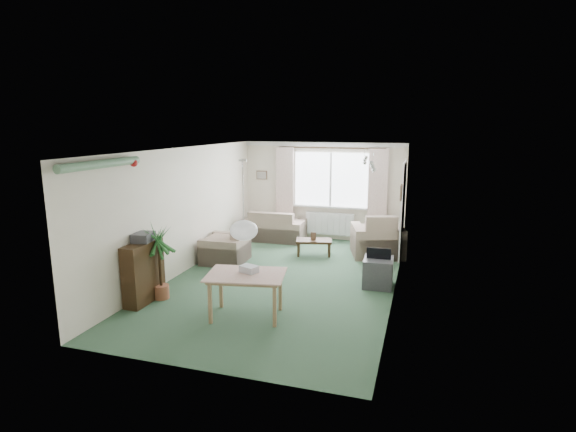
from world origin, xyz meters
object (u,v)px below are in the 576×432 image
(armchair_corner, at_px, (377,234))
(tv_cube, at_px, (378,272))
(houseplant, at_px, (160,263))
(pet_bed, at_px, (384,255))
(coffee_table, at_px, (314,247))
(armchair_left, at_px, (225,243))
(bookshelf, at_px, (143,272))
(sofa, at_px, (275,225))
(dining_table, at_px, (246,296))

(armchair_corner, height_order, tv_cube, armchair_corner)
(houseplant, height_order, pet_bed, houseplant)
(coffee_table, xyz_separation_m, houseplant, (-1.80, -3.19, 0.44))
(coffee_table, bearing_deg, armchair_left, -148.22)
(armchair_corner, height_order, coffee_table, armchair_corner)
(bookshelf, bearing_deg, sofa, 80.70)
(armchair_left, bearing_deg, dining_table, 28.63)
(bookshelf, bearing_deg, tv_cube, 27.50)
(armchair_corner, height_order, armchair_left, armchair_corner)
(houseplant, bearing_deg, bookshelf, -135.22)
(sofa, height_order, houseplant, houseplant)
(coffee_table, bearing_deg, dining_table, -93.15)
(coffee_table, bearing_deg, armchair_corner, 16.98)
(dining_table, distance_m, tv_cube, 2.56)
(tv_cube, height_order, pet_bed, tv_cube)
(armchair_left, height_order, houseplant, houseplant)
(coffee_table, height_order, pet_bed, coffee_table)
(armchair_left, xyz_separation_m, tv_cube, (3.20, -0.53, -0.15))
(bookshelf, distance_m, pet_bed, 5.05)
(armchair_corner, bearing_deg, sofa, -28.65)
(sofa, distance_m, dining_table, 4.56)
(houseplant, bearing_deg, tv_cube, 25.96)
(pet_bed, bearing_deg, dining_table, -114.63)
(armchair_left, height_order, dining_table, armchair_left)
(tv_cube, distance_m, pet_bed, 1.82)
(armchair_corner, bearing_deg, pet_bed, 122.58)
(coffee_table, height_order, bookshelf, bookshelf)
(sofa, xyz_separation_m, tv_cube, (2.80, -2.55, -0.12))
(armchair_left, bearing_deg, houseplant, -6.52)
(bookshelf, bearing_deg, coffee_table, 59.78)
(armchair_corner, xyz_separation_m, tv_cube, (0.22, -1.96, -0.22))
(sofa, height_order, tv_cube, sofa)
(sofa, bearing_deg, houseplant, 80.96)
(armchair_left, bearing_deg, tv_cube, 77.98)
(sofa, distance_m, armchair_left, 2.06)
(sofa, distance_m, houseplant, 4.23)
(coffee_table, xyz_separation_m, tv_cube, (1.55, -1.56, 0.08))
(coffee_table, relative_size, houseplant, 0.63)
(pet_bed, bearing_deg, bookshelf, -133.92)
(armchair_corner, relative_size, pet_bed, 1.87)
(houseplant, distance_m, dining_table, 1.66)
(tv_cube, bearing_deg, bookshelf, -154.82)
(dining_table, relative_size, tv_cube, 1.86)
(dining_table, bearing_deg, tv_cube, 47.23)
(bookshelf, bearing_deg, dining_table, -1.63)
(dining_table, height_order, tv_cube, dining_table)
(dining_table, bearing_deg, armchair_corner, 68.49)
(houseplant, distance_m, tv_cube, 3.74)
(bookshelf, distance_m, dining_table, 1.81)
(bookshelf, bearing_deg, armchair_left, 82.08)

